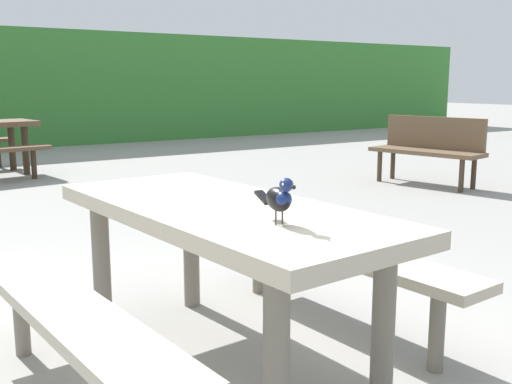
{
  "coord_description": "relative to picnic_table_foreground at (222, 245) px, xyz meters",
  "views": [
    {
      "loc": [
        -0.97,
        -2.11,
        1.26
      ],
      "look_at": [
        0.3,
        -0.18,
        0.84
      ],
      "focal_mm": 42.21,
      "sensor_mm": 36.0,
      "label": 1
    }
  ],
  "objects": [
    {
      "name": "park_bench_side",
      "position": [
        4.62,
        2.79,
        -0.07
      ],
      "size": [
        0.71,
        1.46,
        0.84
      ],
      "color": "brown",
      "rests_on": "ground"
    },
    {
      "name": "picnic_table_foreground",
      "position": [
        0.0,
        0.0,
        0.0
      ],
      "size": [
        1.8,
        1.85,
        0.74
      ],
      "color": "#B2A893",
      "rests_on": "ground"
    },
    {
      "name": "bird_grackle",
      "position": [
        -0.02,
        -0.46,
        0.29
      ],
      "size": [
        0.09,
        0.29,
        0.18
      ],
      "color": "black",
      "rests_on": "picnic_table_foreground"
    }
  ]
}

